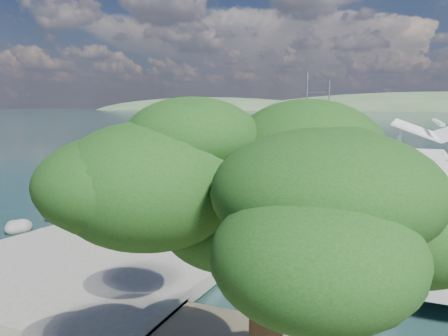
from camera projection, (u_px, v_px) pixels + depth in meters
ground at (154, 240)px, 20.91m from camera, size 1400.00×1400.00×0.00m
boat_ramp at (142, 241)px, 19.96m from camera, size 10.00×18.00×0.50m
shoreline_rocks at (61, 224)px, 23.75m from camera, size 3.20×5.60×0.90m
distant_headlands at (445, 111)px, 512.51m from camera, size 1000.00×240.00×48.00m
pier at (435, 170)px, 32.80m from camera, size 6.40×44.00×6.10m
landing_craft at (289, 165)px, 40.88m from camera, size 10.66×37.49×11.04m
military_truck at (169, 180)px, 23.47m from camera, size 3.37×8.42×3.80m
soldier at (112, 213)px, 19.98m from camera, size 0.87×0.77×2.00m
overhang_tree at (248, 191)px, 7.18m from camera, size 6.87×6.33×6.24m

